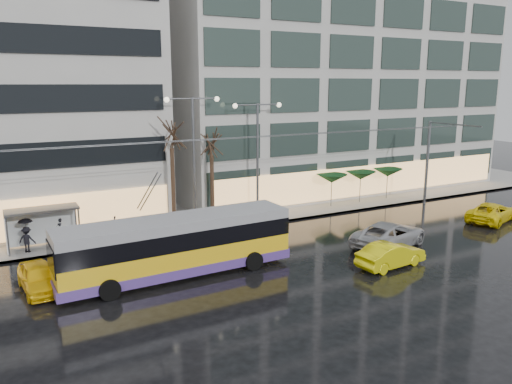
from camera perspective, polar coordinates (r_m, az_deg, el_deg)
ground at (r=25.79m, az=-2.26°, el=-10.65°), size 140.00×140.00×0.00m
sidewalk at (r=38.79m, az=-8.62°, el=-2.74°), size 80.00×10.00×0.15m
kerb at (r=34.33m, az=-5.84°, el=-4.66°), size 80.00×0.10×0.15m
building_right at (r=49.96m, az=8.18°, el=15.17°), size 32.00×14.00×25.00m
trolleybus at (r=26.82m, az=-9.00°, el=-6.30°), size 12.57×5.00×5.79m
catenary at (r=31.97m, az=-6.91°, el=1.77°), size 42.24×5.12×7.00m
bus_shelter at (r=33.17m, az=-23.89°, el=-2.90°), size 4.20×1.60×2.51m
street_lamp_near at (r=34.71m, az=-7.15°, el=5.49°), size 3.96×0.36×9.03m
street_lamp_far at (r=36.81m, az=0.17°, el=5.54°), size 3.96×0.36×8.53m
tree_a at (r=34.29m, az=-9.68°, el=7.17°), size 3.20×3.20×8.40m
tree_b at (r=35.59m, az=-5.14°, el=6.37°), size 3.20×3.20×7.70m
parasol_a at (r=41.20m, az=8.66°, el=1.53°), size 2.50×2.50×2.65m
parasol_b at (r=43.03m, az=11.87°, el=1.87°), size 2.50×2.50×2.65m
parasol_c at (r=44.99m, az=14.82°, el=2.17°), size 2.50×2.50×2.65m
taxi_a at (r=27.16m, az=-23.55°, el=-8.93°), size 2.04×4.23×1.39m
taxi_b at (r=29.04m, az=15.16°, el=-6.94°), size 4.36×1.86×1.40m
taxi_c at (r=40.95m, az=25.34°, el=-2.10°), size 5.55×3.82×1.41m
sedan_silver at (r=32.38m, az=15.00°, el=-4.73°), size 6.31×4.31×1.60m
pedestrian_a at (r=33.93m, az=-21.56°, el=-2.98°), size 1.16×1.17×2.19m
pedestrian_b at (r=35.38m, az=-15.96°, el=-3.16°), size 0.93×0.90×1.51m
pedestrian_c at (r=32.81m, az=-24.75°, el=-4.39°), size 1.17×1.12×2.11m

